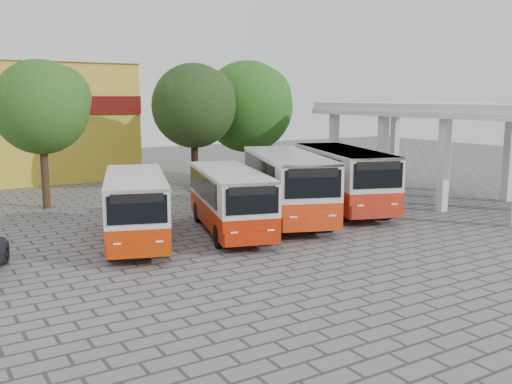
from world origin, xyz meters
TOP-DOWN VIEW (x-y plane):
  - ground at (0.00, 0.00)m, footprint 90.00×90.00m
  - terminal_shelter at (10.50, 4.00)m, footprint 6.80×15.80m
  - bus_far_left at (-7.59, 3.96)m, footprint 4.54×7.96m
  - bus_centre_left at (-3.61, 3.38)m, footprint 4.24×7.88m
  - bus_centre_right at (-0.05, 4.26)m, footprint 5.53×9.25m
  - bus_far_right at (3.77, 4.75)m, footprint 5.33×9.20m
  - tree_left at (-9.11, 13.20)m, footprint 5.06×4.82m
  - tree_middle at (0.05, 14.40)m, footprint 5.41×5.15m
  - tree_right at (4.86, 16.07)m, footprint 6.50×6.19m

SIDE VIEW (x-z plane):
  - ground at x=0.00m, z-range 0.00..0.00m
  - bus_centre_left at x=-3.61m, z-range 0.21..2.89m
  - bus_far_left at x=-7.59m, z-range 0.21..2.91m
  - bus_far_right at x=3.77m, z-range 0.24..3.35m
  - bus_centre_right at x=-0.05m, z-range 0.24..3.36m
  - terminal_shelter at x=10.50m, z-range 2.21..7.61m
  - tree_right at x=4.86m, z-range 1.20..9.39m
  - tree_middle at x=0.05m, z-range 1.48..9.28m
  - tree_left at x=-9.11m, z-range 1.57..9.21m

